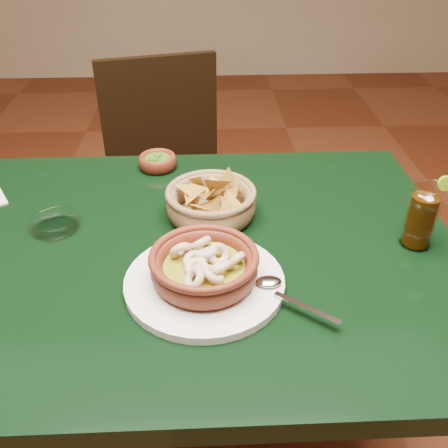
{
  "coord_description": "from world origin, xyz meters",
  "views": [
    {
      "loc": [
        0.1,
        -0.79,
        1.32
      ],
      "look_at": [
        0.14,
        -0.02,
        0.81
      ],
      "focal_mm": 40.0,
      "sensor_mm": 36.0,
      "label": 1
    }
  ],
  "objects_px": {
    "dining_table": "(155,285)",
    "cola_drink": "(421,216)",
    "chip_basket": "(211,202)",
    "dining_chair": "(170,185)",
    "shrimp_plate": "(205,270)"
  },
  "relations": [
    {
      "from": "dining_table",
      "to": "chip_basket",
      "type": "distance_m",
      "value": 0.21
    },
    {
      "from": "dining_table",
      "to": "dining_chair",
      "type": "distance_m",
      "value": 0.72
    },
    {
      "from": "shrimp_plate",
      "to": "chip_basket",
      "type": "xyz_separation_m",
      "value": [
        0.02,
        0.22,
        0.0
      ]
    },
    {
      "from": "shrimp_plate",
      "to": "chip_basket",
      "type": "height_order",
      "value": "chip_basket"
    },
    {
      "from": "cola_drink",
      "to": "shrimp_plate",
      "type": "bearing_deg",
      "value": -165.6
    },
    {
      "from": "dining_table",
      "to": "shrimp_plate",
      "type": "height_order",
      "value": "shrimp_plate"
    },
    {
      "from": "chip_basket",
      "to": "cola_drink",
      "type": "relative_size",
      "value": 1.49
    },
    {
      "from": "chip_basket",
      "to": "cola_drink",
      "type": "distance_m",
      "value": 0.41
    },
    {
      "from": "dining_table",
      "to": "cola_drink",
      "type": "height_order",
      "value": "cola_drink"
    },
    {
      "from": "dining_chair",
      "to": "cola_drink",
      "type": "height_order",
      "value": "cola_drink"
    },
    {
      "from": "dining_chair",
      "to": "shrimp_plate",
      "type": "xyz_separation_m",
      "value": [
        0.11,
        -0.83,
        0.29
      ]
    },
    {
      "from": "dining_table",
      "to": "dining_chair",
      "type": "xyz_separation_m",
      "value": [
        -0.01,
        0.71,
        -0.16
      ]
    },
    {
      "from": "dining_table",
      "to": "chip_basket",
      "type": "relative_size",
      "value": 5.44
    },
    {
      "from": "chip_basket",
      "to": "dining_chair",
      "type": "bearing_deg",
      "value": 102.05
    },
    {
      "from": "dining_chair",
      "to": "chip_basket",
      "type": "height_order",
      "value": "dining_chair"
    }
  ]
}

